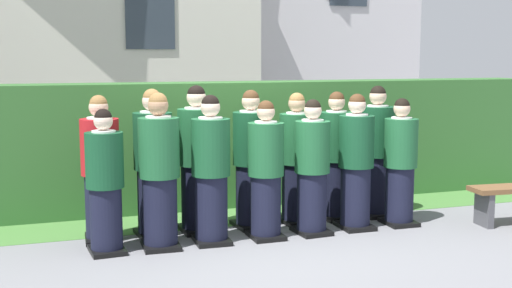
{
  "coord_description": "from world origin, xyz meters",
  "views": [
    {
      "loc": [
        -2.46,
        -6.92,
        2.06
      ],
      "look_at": [
        0.0,
        0.25,
        1.05
      ],
      "focal_mm": 46.18,
      "sensor_mm": 36.0,
      "label": 1
    }
  ],
  "objects": [
    {
      "name": "hedge",
      "position": [
        0.0,
        1.83,
        0.86
      ],
      "size": [
        9.88,
        0.7,
        1.71
      ],
      "color": "#33662D",
      "rests_on": "ground"
    },
    {
      "name": "student_rear_row_3",
      "position": [
        0.02,
        0.5,
        0.8
      ],
      "size": [
        0.43,
        0.54,
        1.67
      ],
      "color": "black",
      "rests_on": "ground"
    },
    {
      "name": "student_front_row_1",
      "position": [
        -1.19,
        -0.01,
        0.8
      ],
      "size": [
        0.44,
        0.54,
        1.68
      ],
      "color": "black",
      "rests_on": "ground"
    },
    {
      "name": "ground_plane",
      "position": [
        0.0,
        0.0,
        0.0
      ],
      "size": [
        60.0,
        60.0,
        0.0
      ],
      "primitive_type": "plane",
      "color": "slate"
    },
    {
      "name": "student_front_row_3",
      "position": [
        0.02,
        -0.02,
        0.75
      ],
      "size": [
        0.41,
        0.45,
        1.57
      ],
      "color": "black",
      "rests_on": "ground"
    },
    {
      "name": "student_in_red_blazer",
      "position": [
        -1.76,
        0.47,
        0.78
      ],
      "size": [
        0.43,
        0.49,
        1.64
      ],
      "color": "black",
      "rests_on": "ground"
    },
    {
      "name": "student_rear_row_2",
      "position": [
        -0.64,
        0.52,
        0.83
      ],
      "size": [
        0.45,
        0.51,
        1.73
      ],
      "color": "black",
      "rests_on": "ground"
    },
    {
      "name": "student_rear_row_4",
      "position": [
        0.62,
        0.51,
        0.77
      ],
      "size": [
        0.42,
        0.49,
        1.62
      ],
      "color": "black",
      "rests_on": "ground"
    },
    {
      "name": "student_front_row_2",
      "position": [
        -0.61,
        -0.0,
        0.79
      ],
      "size": [
        0.43,
        0.49,
        1.65
      ],
      "color": "black",
      "rests_on": "ground"
    },
    {
      "name": "student_rear_row_1",
      "position": [
        -1.16,
        0.48,
        0.81
      ],
      "size": [
        0.44,
        0.52,
        1.7
      ],
      "color": "black",
      "rests_on": "ground"
    },
    {
      "name": "student_rear_row_6",
      "position": [
        1.75,
        0.53,
        0.81
      ],
      "size": [
        0.44,
        0.49,
        1.69
      ],
      "color": "black",
      "rests_on": "ground"
    },
    {
      "name": "student_front_row_5",
      "position": [
        1.19,
        0.03,
        0.77
      ],
      "size": [
        0.42,
        0.47,
        1.63
      ],
      "color": "black",
      "rests_on": "ground"
    },
    {
      "name": "lawn_strip",
      "position": [
        0.0,
        1.03,
        0.0
      ],
      "size": [
        9.88,
        0.9,
        0.01
      ],
      "primitive_type": "cube",
      "color": "#477A38",
      "rests_on": "ground"
    },
    {
      "name": "student_front_row_4",
      "position": [
        0.6,
        -0.01,
        0.75
      ],
      "size": [
        0.41,
        0.51,
        1.58
      ],
      "color": "black",
      "rests_on": "ground"
    },
    {
      "name": "student_front_row_6",
      "position": [
        1.79,
        0.02,
        0.74
      ],
      "size": [
        0.41,
        0.49,
        1.56
      ],
      "color": "black",
      "rests_on": "ground"
    },
    {
      "name": "student_rear_row_5",
      "position": [
        1.18,
        0.56,
        0.77
      ],
      "size": [
        0.42,
        0.52,
        1.62
      ],
      "color": "black",
      "rests_on": "ground"
    },
    {
      "name": "student_front_row_0",
      "position": [
        -1.76,
        -0.02,
        0.73
      ],
      "size": [
        0.4,
        0.5,
        1.53
      ],
      "color": "black",
      "rests_on": "ground"
    }
  ]
}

